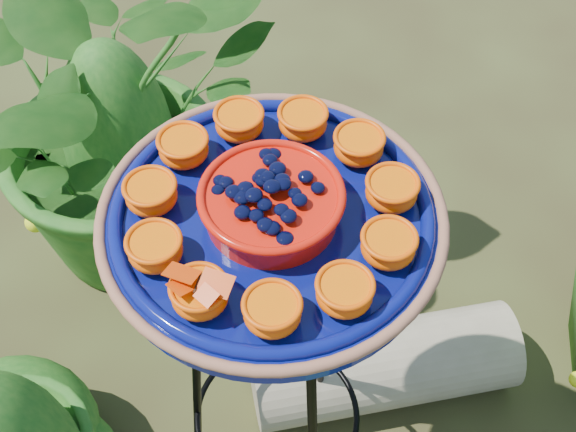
# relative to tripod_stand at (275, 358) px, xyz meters

# --- Properties ---
(tripod_stand) EXTENTS (0.41, 0.41, 0.93)m
(tripod_stand) POSITION_rel_tripod_stand_xyz_m (0.00, 0.00, 0.00)
(tripod_stand) COLOR black
(tripod_stand) RESTS_ON ground
(feeder_dish) EXTENTS (0.58, 0.58, 0.11)m
(feeder_dish) POSITION_rel_tripod_stand_xyz_m (-0.00, -0.00, 0.41)
(feeder_dish) COLOR #081062
(feeder_dish) RESTS_ON tripod_stand
(driftwood_log) EXTENTS (0.66, 0.50, 0.21)m
(driftwood_log) POSITION_rel_tripod_stand_xyz_m (0.17, 0.30, -0.46)
(driftwood_log) COLOR tan
(driftwood_log) RESTS_ON ground
(shrub_back_left) EXTENTS (1.07, 1.11, 0.95)m
(shrub_back_left) POSITION_rel_tripod_stand_xyz_m (-0.63, 0.56, -0.09)
(shrub_back_left) COLOR #185316
(shrub_back_left) RESTS_ON ground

